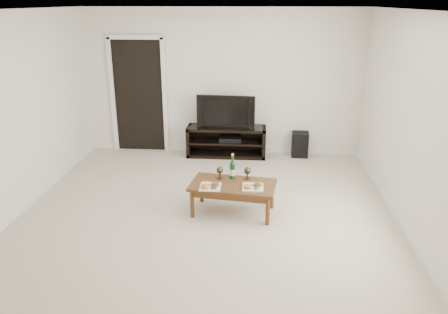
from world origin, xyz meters
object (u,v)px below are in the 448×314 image
media_console (226,141)px  coffee_table (233,198)px  subwoofer (300,144)px  television (226,111)px

media_console → coffee_table: bearing=-83.5°
subwoofer → media_console: bearing=-173.2°
coffee_table → media_console: bearing=96.5°
television → coffee_table: (0.26, -2.28, -0.64)m
media_console → television: television is taller
subwoofer → coffee_table: size_ratio=0.40×
media_console → subwoofer: (1.34, 0.10, -0.05)m
television → subwoofer: (1.34, 0.10, -0.63)m
media_console → subwoofer: 1.35m
media_console → television: bearing=0.0°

